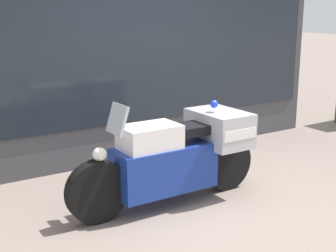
% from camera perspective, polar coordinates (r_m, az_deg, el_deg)
% --- Properties ---
extents(ground_plane, '(60.00, 60.00, 0.00)m').
position_cam_1_polar(ground_plane, '(5.25, 6.45, -8.99)').
color(ground_plane, gray).
extents(shop_building, '(6.30, 0.55, 3.79)m').
position_cam_1_polar(shop_building, '(6.30, -8.10, 12.64)').
color(shop_building, '#424247').
rests_on(shop_building, ground).
extents(window_display, '(4.88, 0.30, 2.04)m').
position_cam_1_polar(window_display, '(6.91, -1.40, 0.98)').
color(window_display, slate).
rests_on(window_display, ground).
extents(paramedic_motorcycle, '(2.26, 0.73, 1.16)m').
position_cam_1_polar(paramedic_motorcycle, '(5.02, 1.39, -3.33)').
color(paramedic_motorcycle, black).
rests_on(paramedic_motorcycle, ground).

